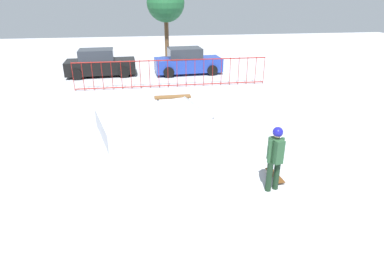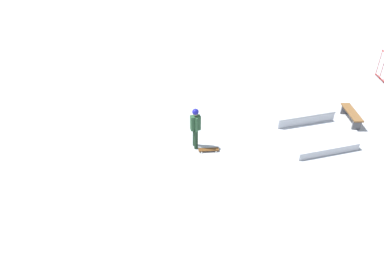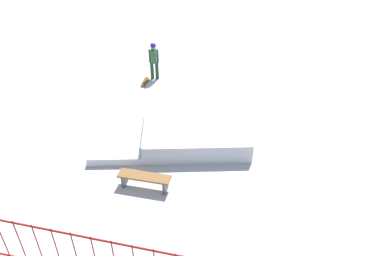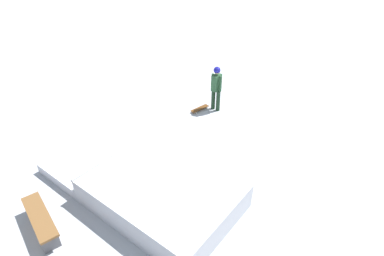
{
  "view_description": "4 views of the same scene",
  "coord_description": "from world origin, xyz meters",
  "px_view_note": "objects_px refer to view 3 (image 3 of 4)",
  "views": [
    {
      "loc": [
        -1.48,
        -9.63,
        4.58
      ],
      "look_at": [
        -0.16,
        -1.03,
        0.9
      ],
      "focal_mm": 29.43,
      "sensor_mm": 36.0,
      "label": 1
    },
    {
      "loc": [
        13.2,
        -3.44,
        8.42
      ],
      "look_at": [
        1.74,
        -3.35,
        1.0
      ],
      "focal_mm": 33.86,
      "sensor_mm": 36.0,
      "label": 2
    },
    {
      "loc": [
        -3.69,
        11.79,
        8.35
      ],
      "look_at": [
        -1.17,
        1.05,
        0.6
      ],
      "focal_mm": 36.42,
      "sensor_mm": 36.0,
      "label": 3
    },
    {
      "loc": [
        -6.24,
        3.81,
        5.99
      ],
      "look_at": [
        -0.04,
        -0.89,
        0.9
      ],
      "focal_mm": 29.45,
      "sensor_mm": 36.0,
      "label": 4
    }
  ],
  "objects_px": {
    "skate_ramp": "(182,134)",
    "skateboard": "(145,82)",
    "skater": "(154,58)",
    "park_bench": "(144,179)"
  },
  "relations": [
    {
      "from": "skater",
      "to": "park_bench",
      "type": "distance_m",
      "value": 7.13
    },
    {
      "from": "skateboard",
      "to": "skater",
      "type": "bearing_deg",
      "value": -34.79
    },
    {
      "from": "skate_ramp",
      "to": "skateboard",
      "type": "bearing_deg",
      "value": -69.72
    },
    {
      "from": "skate_ramp",
      "to": "skateboard",
      "type": "distance_m",
      "value": 4.68
    },
    {
      "from": "skater",
      "to": "park_bench",
      "type": "bearing_deg",
      "value": -179.15
    },
    {
      "from": "skater",
      "to": "skateboard",
      "type": "relative_size",
      "value": 2.12
    },
    {
      "from": "skate_ramp",
      "to": "skater",
      "type": "bearing_deg",
      "value": -76.03
    },
    {
      "from": "skate_ramp",
      "to": "skater",
      "type": "distance_m",
      "value": 4.99
    },
    {
      "from": "skate_ramp",
      "to": "skater",
      "type": "height_order",
      "value": "skater"
    },
    {
      "from": "skate_ramp",
      "to": "park_bench",
      "type": "bearing_deg",
      "value": 63.04
    }
  ]
}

